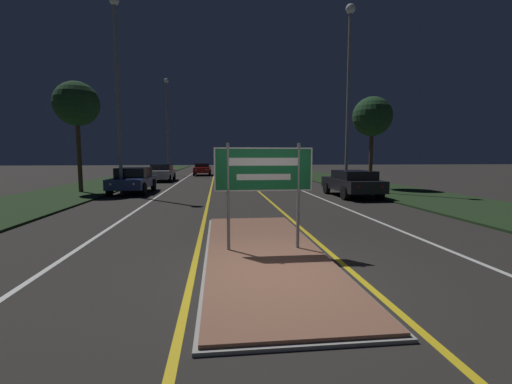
% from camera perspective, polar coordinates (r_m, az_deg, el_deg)
% --- Properties ---
extents(ground_plane, '(160.00, 160.00, 0.00)m').
position_cam_1_polar(ground_plane, '(6.20, 3.18, -14.05)').
color(ground_plane, '#282623').
extents(median_island, '(2.54, 7.65, 0.10)m').
position_cam_1_polar(median_island, '(7.64, 1.25, -9.84)').
color(median_island, '#999993').
rests_on(median_island, ground_plane).
extents(verge_left, '(5.00, 100.00, 0.08)m').
position_cam_1_polar(verge_left, '(27.20, -24.56, 1.03)').
color(verge_left, '#1E3319').
rests_on(verge_left, ground_plane).
extents(verge_right, '(5.00, 100.00, 0.08)m').
position_cam_1_polar(verge_right, '(27.87, 15.79, 1.45)').
color(verge_right, '#1E3319').
rests_on(verge_right, ground_plane).
extents(centre_line_yellow_left, '(0.12, 70.00, 0.01)m').
position_cam_1_polar(centre_line_yellow_left, '(30.82, -7.20, 1.97)').
color(centre_line_yellow_left, gold).
rests_on(centre_line_yellow_left, ground_plane).
extents(centre_line_yellow_right, '(0.12, 70.00, 0.01)m').
position_cam_1_polar(centre_line_yellow_right, '(30.91, -1.78, 2.02)').
color(centre_line_yellow_right, gold).
rests_on(centre_line_yellow_right, ground_plane).
extents(lane_line_white_left, '(0.12, 70.00, 0.01)m').
position_cam_1_polar(lane_line_white_left, '(30.99, -12.27, 1.90)').
color(lane_line_white_left, silver).
rests_on(lane_line_white_left, ground_plane).
extents(lane_line_white_right, '(0.12, 70.00, 0.01)m').
position_cam_1_polar(lane_line_white_right, '(31.25, 3.24, 2.06)').
color(lane_line_white_right, silver).
rests_on(lane_line_white_right, ground_plane).
extents(edge_line_white_left, '(0.10, 70.00, 0.01)m').
position_cam_1_polar(edge_line_white_left, '(31.44, -17.72, 1.81)').
color(edge_line_white_left, silver).
rests_on(edge_line_white_left, ground_plane).
extents(edge_line_white_right, '(0.10, 70.00, 0.01)m').
position_cam_1_polar(edge_line_white_right, '(31.88, 8.57, 2.08)').
color(edge_line_white_right, silver).
rests_on(edge_line_white_right, ground_plane).
extents(highway_sign, '(2.12, 0.07, 2.31)m').
position_cam_1_polar(highway_sign, '(7.35, 1.29, 2.98)').
color(highway_sign, gray).
rests_on(highway_sign, median_island).
extents(streetlight_left_near, '(0.50, 0.50, 10.43)m').
position_cam_1_polar(streetlight_left_near, '(20.52, -22.16, 17.73)').
color(streetlight_left_near, gray).
rests_on(streetlight_left_near, ground_plane).
extents(streetlight_left_far, '(0.48, 0.48, 10.57)m').
position_cam_1_polar(streetlight_left_far, '(39.68, -14.58, 11.99)').
color(streetlight_left_far, gray).
rests_on(streetlight_left_far, ground_plane).
extents(streetlight_right_near, '(0.56, 0.56, 10.82)m').
position_cam_1_polar(streetlight_right_near, '(21.83, 15.21, 18.74)').
color(streetlight_right_near, gray).
rests_on(streetlight_right_near, ground_plane).
extents(car_receding_0, '(2.01, 4.61, 1.38)m').
position_cam_1_polar(car_receding_0, '(18.74, 15.71, 1.56)').
color(car_receding_0, black).
rests_on(car_receding_0, ground_plane).
extents(car_receding_1, '(1.88, 4.45, 1.42)m').
position_cam_1_polar(car_receding_1, '(25.80, 1.67, 2.90)').
color(car_receding_1, '#4C514C').
rests_on(car_receding_1, ground_plane).
extents(car_receding_2, '(1.90, 4.08, 1.31)m').
position_cam_1_polar(car_receding_2, '(37.50, 4.41, 3.75)').
color(car_receding_2, navy).
rests_on(car_receding_2, ground_plane).
extents(car_approaching_0, '(2.01, 4.66, 1.46)m').
position_cam_1_polar(car_approaching_0, '(21.17, -19.78, 1.97)').
color(car_approaching_0, navy).
rests_on(car_approaching_0, ground_plane).
extents(car_approaching_1, '(1.93, 4.69, 1.47)m').
position_cam_1_polar(car_approaching_1, '(30.68, -15.42, 3.21)').
color(car_approaching_1, '#B7B7BC').
rests_on(car_approaching_1, ground_plane).
extents(car_approaching_2, '(1.89, 4.47, 1.35)m').
position_cam_1_polar(car_approaching_2, '(39.24, -8.94, 3.85)').
color(car_approaching_2, maroon).
rests_on(car_approaching_2, ground_plane).
extents(roadside_palm_left, '(2.49, 2.49, 6.25)m').
position_cam_1_polar(roadside_palm_left, '(22.38, -27.74, 12.79)').
color(roadside_palm_left, '#4C3823').
rests_on(roadside_palm_left, verge_left).
extents(roadside_palm_right, '(2.51, 2.51, 5.84)m').
position_cam_1_polar(roadside_palm_right, '(23.61, 18.80, 11.74)').
color(roadside_palm_right, '#4C3823').
rests_on(roadside_palm_right, verge_right).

